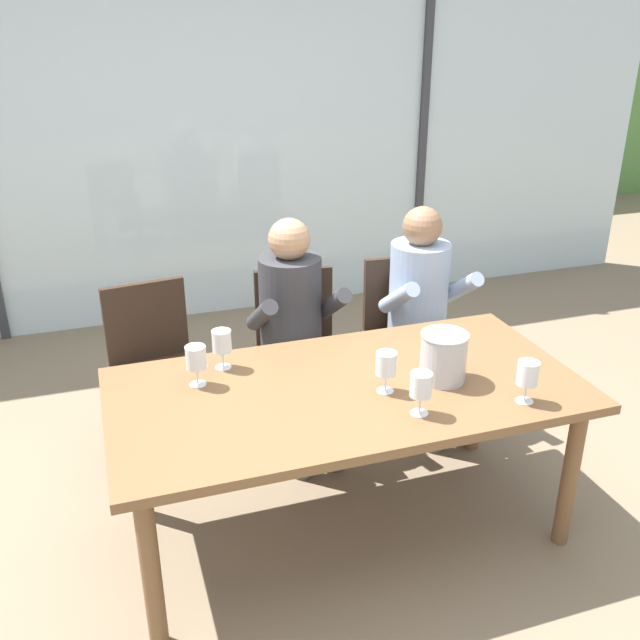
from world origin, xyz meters
TOP-DOWN VIEW (x-y plane):
  - ground at (0.00, 1.00)m, footprint 14.00×14.00m
  - window_glass_panel at (0.00, 2.68)m, footprint 7.13×0.03m
  - window_mullion_right at (1.60, 2.66)m, footprint 0.06×0.06m
  - hillside_vineyard at (0.00, 6.06)m, footprint 13.13×2.40m
  - dining_table at (0.00, 0.00)m, footprint 1.93×0.96m
  - chair_near_curtain at (-0.70, 0.92)m, footprint 0.50×0.50m
  - chair_left_of_center at (0.05, 0.89)m, footprint 0.49×0.49m
  - chair_center at (0.68, 0.89)m, footprint 0.47×0.47m
  - person_charcoal_jacket at (0.00, 0.75)m, footprint 0.48×0.63m
  - person_pale_blue_shirt at (0.73, 0.75)m, footprint 0.48×0.63m
  - ice_bucket_primary at (0.40, -0.07)m, footprint 0.20×0.20m
  - wine_glass_by_left_taster at (0.13, -0.09)m, footprint 0.08×0.08m
  - wine_glass_near_bucket at (-0.58, 0.20)m, footprint 0.08×0.08m
  - wine_glass_center_pour at (-0.45, 0.32)m, footprint 0.08×0.08m
  - wine_glass_by_right_taster at (0.62, -0.34)m, footprint 0.08×0.08m
  - wine_glass_spare_empty at (0.19, -0.29)m, footprint 0.08×0.08m

SIDE VIEW (x-z plane):
  - ground at x=0.00m, z-range 0.00..0.00m
  - chair_near_curtain at x=-0.70m, z-range 0.08..0.97m
  - chair_left_of_center at x=0.05m, z-range 0.08..0.97m
  - chair_center at x=0.68m, z-range 0.08..0.97m
  - dining_table at x=0.00m, z-range 0.29..1.01m
  - person_charcoal_jacket at x=0.00m, z-range 0.09..1.30m
  - person_pale_blue_shirt at x=0.73m, z-range 0.09..1.30m
  - ice_bucket_primary at x=0.40m, z-range 0.73..0.94m
  - wine_glass_by_left_taster at x=0.13m, z-range 0.75..0.93m
  - wine_glass_near_bucket at x=-0.58m, z-range 0.75..0.93m
  - wine_glass_center_pour at x=-0.45m, z-range 0.75..0.93m
  - wine_glass_by_right_taster at x=0.62m, z-range 0.75..0.93m
  - wine_glass_spare_empty at x=0.19m, z-range 0.75..0.93m
  - hillside_vineyard at x=0.00m, z-range 0.00..2.15m
  - window_glass_panel at x=0.00m, z-range 0.00..2.60m
  - window_mullion_right at x=1.60m, z-range 0.00..2.60m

